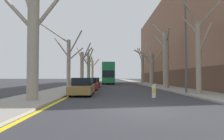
{
  "coord_description": "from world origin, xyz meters",
  "views": [
    {
      "loc": [
        -1.51,
        -8.82,
        1.48
      ],
      "look_at": [
        -0.75,
        28.34,
        2.77
      ],
      "focal_mm": 32.0,
      "sensor_mm": 36.0,
      "label": 1
    }
  ],
  "objects_px": {
    "double_decker_bus": "(108,72)",
    "parked_car_1": "(89,84)",
    "street_tree_left_3": "(89,66)",
    "street_tree_right_0": "(199,51)",
    "street_tree_left_0": "(33,38)",
    "street_tree_right_3": "(143,66)",
    "lamp_post": "(185,40)",
    "traffic_bollard": "(154,91)",
    "street_tree_right_1": "(165,57)",
    "street_tree_right_2": "(151,66)",
    "parked_car_2": "(94,83)",
    "street_tree_left_1": "(68,60)",
    "parked_car_0": "(83,87)",
    "street_tree_left_4": "(93,69)",
    "street_tree_left_2": "(82,66)"
  },
  "relations": [
    {
      "from": "parked_car_1",
      "to": "street_tree_left_3",
      "type": "bearing_deg",
      "value": 95.76
    },
    {
      "from": "street_tree_left_1",
      "to": "street_tree_left_2",
      "type": "bearing_deg",
      "value": 89.72
    },
    {
      "from": "street_tree_left_4",
      "to": "parked_car_2",
      "type": "xyz_separation_m",
      "value": [
        2.31,
        -28.23,
        -3.13
      ]
    },
    {
      "from": "double_decker_bus",
      "to": "parked_car_1",
      "type": "height_order",
      "value": "double_decker_bus"
    },
    {
      "from": "street_tree_left_0",
      "to": "parked_car_1",
      "type": "height_order",
      "value": "street_tree_left_0"
    },
    {
      "from": "street_tree_right_3",
      "to": "parked_car_1",
      "type": "bearing_deg",
      "value": -115.87
    },
    {
      "from": "double_decker_bus",
      "to": "parked_car_2",
      "type": "relative_size",
      "value": 2.4
    },
    {
      "from": "street_tree_left_0",
      "to": "street_tree_right_3",
      "type": "xyz_separation_m",
      "value": [
        11.87,
        29.86,
        -0.02
      ]
    },
    {
      "from": "street_tree_left_3",
      "to": "street_tree_left_0",
      "type": "bearing_deg",
      "value": -90.2
    },
    {
      "from": "parked_car_2",
      "to": "traffic_bollard",
      "type": "height_order",
      "value": "parked_car_2"
    },
    {
      "from": "street_tree_left_1",
      "to": "street_tree_right_3",
      "type": "height_order",
      "value": "street_tree_right_3"
    },
    {
      "from": "street_tree_right_0",
      "to": "parked_car_0",
      "type": "xyz_separation_m",
      "value": [
        -9.63,
        0.22,
        -2.95
      ]
    },
    {
      "from": "street_tree_right_3",
      "to": "lamp_post",
      "type": "xyz_separation_m",
      "value": [
        -0.71,
        -24.97,
        0.85
      ]
    },
    {
      "from": "street_tree_left_0",
      "to": "lamp_post",
      "type": "xyz_separation_m",
      "value": [
        11.16,
        4.88,
        0.83
      ]
    },
    {
      "from": "double_decker_bus",
      "to": "parked_car_0",
      "type": "height_order",
      "value": "double_decker_bus"
    },
    {
      "from": "street_tree_left_1",
      "to": "parked_car_0",
      "type": "distance_m",
      "value": 7.01
    },
    {
      "from": "street_tree_right_1",
      "to": "parked_car_0",
      "type": "distance_m",
      "value": 13.46
    },
    {
      "from": "parked_car_1",
      "to": "lamp_post",
      "type": "distance_m",
      "value": 11.09
    },
    {
      "from": "street_tree_right_2",
      "to": "street_tree_left_4",
      "type": "bearing_deg",
      "value": 116.39
    },
    {
      "from": "traffic_bollard",
      "to": "street_tree_right_0",
      "type": "bearing_deg",
      "value": 25.64
    },
    {
      "from": "street_tree_right_3",
      "to": "traffic_bollard",
      "type": "xyz_separation_m",
      "value": [
        -4.03,
        -27.69,
        -3.36
      ]
    },
    {
      "from": "street_tree_left_4",
      "to": "parked_car_0",
      "type": "distance_m",
      "value": 41.14
    },
    {
      "from": "street_tree_left_3",
      "to": "lamp_post",
      "type": "xyz_separation_m",
      "value": [
        11.04,
        -28.65,
        0.82
      ]
    },
    {
      "from": "street_tree_right_3",
      "to": "street_tree_right_1",
      "type": "bearing_deg",
      "value": -89.75
    },
    {
      "from": "street_tree_right_0",
      "to": "parked_car_2",
      "type": "bearing_deg",
      "value": 126.62
    },
    {
      "from": "street_tree_left_3",
      "to": "parked_car_2",
      "type": "relative_size",
      "value": 1.72
    },
    {
      "from": "street_tree_right_2",
      "to": "parked_car_0",
      "type": "relative_size",
      "value": 1.69
    },
    {
      "from": "street_tree_left_0",
      "to": "parked_car_1",
      "type": "bearing_deg",
      "value": 76.79
    },
    {
      "from": "street_tree_right_1",
      "to": "street_tree_right_2",
      "type": "distance_m",
      "value": 8.41
    },
    {
      "from": "street_tree_right_1",
      "to": "double_decker_bus",
      "type": "relative_size",
      "value": 0.81
    },
    {
      "from": "street_tree_left_4",
      "to": "street_tree_right_1",
      "type": "height_order",
      "value": "street_tree_right_1"
    },
    {
      "from": "street_tree_left_1",
      "to": "street_tree_left_4",
      "type": "relative_size",
      "value": 0.91
    },
    {
      "from": "street_tree_left_0",
      "to": "street_tree_left_1",
      "type": "distance_m",
      "value": 10.46
    },
    {
      "from": "street_tree_left_1",
      "to": "street_tree_right_0",
      "type": "xyz_separation_m",
      "value": [
        12.03,
        -6.24,
        0.28
      ]
    },
    {
      "from": "street_tree_right_2",
      "to": "parked_car_1",
      "type": "bearing_deg",
      "value": -129.8
    },
    {
      "from": "parked_car_1",
      "to": "street_tree_right_3",
      "type": "bearing_deg",
      "value": 64.13
    },
    {
      "from": "street_tree_right_1",
      "to": "street_tree_right_2",
      "type": "height_order",
      "value": "street_tree_right_1"
    },
    {
      "from": "street_tree_left_0",
      "to": "street_tree_right_0",
      "type": "xyz_separation_m",
      "value": [
        12.08,
        4.2,
        -0.24
      ]
    },
    {
      "from": "parked_car_1",
      "to": "parked_car_2",
      "type": "xyz_separation_m",
      "value": [
        0.0,
        6.72,
        0.01
      ]
    },
    {
      "from": "street_tree_left_2",
      "to": "street_tree_right_3",
      "type": "height_order",
      "value": "street_tree_right_3"
    },
    {
      "from": "street_tree_left_0",
      "to": "double_decker_bus",
      "type": "relative_size",
      "value": 0.66
    },
    {
      "from": "street_tree_left_1",
      "to": "street_tree_right_0",
      "type": "bearing_deg",
      "value": -27.42
    },
    {
      "from": "street_tree_left_2",
      "to": "parked_car_1",
      "type": "height_order",
      "value": "street_tree_left_2"
    },
    {
      "from": "street_tree_right_0",
      "to": "parked_car_1",
      "type": "height_order",
      "value": "street_tree_right_0"
    },
    {
      "from": "parked_car_2",
      "to": "traffic_bollard",
      "type": "xyz_separation_m",
      "value": [
        5.38,
        -14.99,
        -0.18
      ]
    },
    {
      "from": "street_tree_left_3",
      "to": "street_tree_right_0",
      "type": "distance_m",
      "value": 31.68
    },
    {
      "from": "street_tree_left_4",
      "to": "lamp_post",
      "type": "bearing_deg",
      "value": -74.78
    },
    {
      "from": "street_tree_right_1",
      "to": "parked_car_2",
      "type": "distance_m",
      "value": 10.76
    },
    {
      "from": "street_tree_left_0",
      "to": "street_tree_left_3",
      "type": "distance_m",
      "value": 33.54
    },
    {
      "from": "street_tree_right_0",
      "to": "parked_car_0",
      "type": "height_order",
      "value": "street_tree_right_0"
    }
  ]
}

